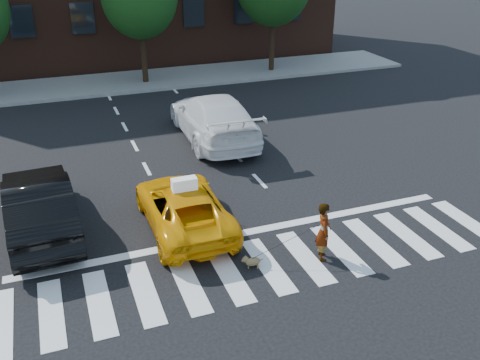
% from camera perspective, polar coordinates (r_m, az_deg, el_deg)
% --- Properties ---
extents(ground, '(120.00, 120.00, 0.00)m').
position_cam_1_polar(ground, '(13.08, 3.00, -9.09)').
color(ground, black).
rests_on(ground, ground).
extents(crosswalk, '(13.00, 2.40, 0.01)m').
position_cam_1_polar(crosswalk, '(13.07, 3.00, -9.07)').
color(crosswalk, silver).
rests_on(crosswalk, ground).
extents(stop_line, '(12.00, 0.30, 0.01)m').
position_cam_1_polar(stop_line, '(14.31, 0.46, -5.66)').
color(stop_line, silver).
rests_on(stop_line, ground).
extents(sidewalk_far, '(30.00, 4.00, 0.15)m').
position_cam_1_polar(sidewalk_far, '(28.62, -11.20, 10.29)').
color(sidewalk_far, slate).
rests_on(sidewalk_far, ground).
extents(taxi, '(2.04, 4.39, 1.22)m').
position_cam_1_polar(taxi, '(14.39, -6.04, -2.85)').
color(taxi, '#F19E05').
rests_on(taxi, ground).
extents(black_sedan, '(1.91, 4.85, 1.57)m').
position_cam_1_polar(black_sedan, '(14.98, -20.61, -2.51)').
color(black_sedan, black).
rests_on(black_sedan, ground).
extents(white_suv, '(2.55, 5.95, 1.71)m').
position_cam_1_polar(white_suv, '(20.30, -2.84, 6.70)').
color(white_suv, white).
rests_on(white_suv, ground).
extents(woman, '(0.53, 0.64, 1.51)m').
position_cam_1_polar(woman, '(13.10, 8.91, -5.41)').
color(woman, '#999999').
rests_on(woman, ground).
extents(dog, '(0.50, 0.34, 0.30)m').
position_cam_1_polar(dog, '(12.90, 1.23, -8.66)').
color(dog, '#94794B').
rests_on(dog, ground).
extents(taxi_sign, '(0.65, 0.28, 0.32)m').
position_cam_1_polar(taxi_sign, '(13.87, -5.97, -0.43)').
color(taxi_sign, white).
rests_on(taxi_sign, taxi).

